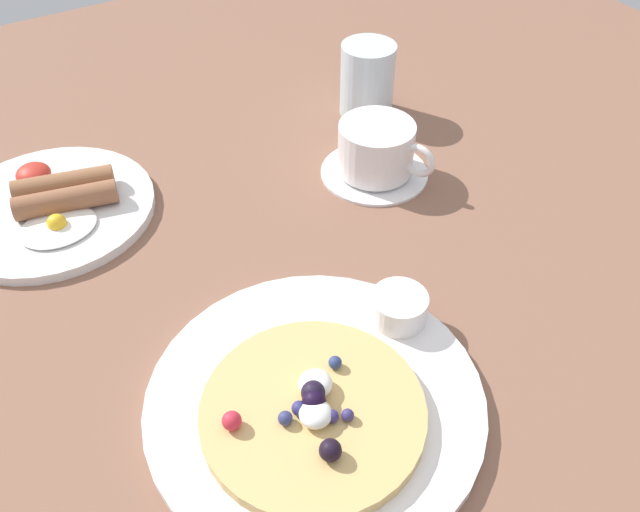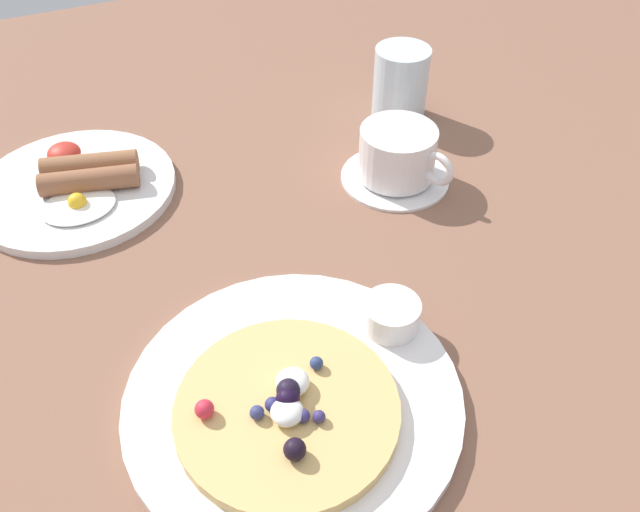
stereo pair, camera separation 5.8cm
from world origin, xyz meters
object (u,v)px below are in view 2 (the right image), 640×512
object	(u,v)px
pancake_plate	(293,399)
coffee_saucer	(395,176)
breakfast_plate	(75,188)
water_glass	(400,84)
syrup_ramekin	(391,315)
coffee_cup	(398,152)

from	to	relation	value
pancake_plate	coffee_saucer	distance (cm)	32.71
breakfast_plate	coffee_saucer	size ratio (longest dim) A/B	1.78
breakfast_plate	water_glass	world-z (taller)	water_glass
syrup_ramekin	coffee_cup	size ratio (longest dim) A/B	0.45
coffee_saucer	water_glass	world-z (taller)	water_glass
coffee_cup	water_glass	bearing A→B (deg)	59.77
pancake_plate	breakfast_plate	bearing A→B (deg)	107.62
pancake_plate	syrup_ramekin	size ratio (longest dim) A/B	5.44
breakfast_plate	coffee_saucer	world-z (taller)	breakfast_plate
syrup_ramekin	coffee_saucer	distance (cm)	23.64
coffee_cup	water_glass	distance (cm)	14.05
breakfast_plate	coffee_saucer	distance (cm)	36.61
breakfast_plate	coffee_cup	size ratio (longest dim) A/B	1.99
pancake_plate	water_glass	distance (cm)	46.56
coffee_cup	breakfast_plate	bearing A→B (deg)	159.30
breakfast_plate	coffee_cup	world-z (taller)	coffee_cup
syrup_ramekin	water_glass	bearing A→B (deg)	59.46
coffee_cup	water_glass	size ratio (longest dim) A/B	1.21
water_glass	coffee_cup	bearing A→B (deg)	-120.23
pancake_plate	water_glass	bearing A→B (deg)	49.94
coffee_saucer	water_glass	size ratio (longest dim) A/B	1.35
syrup_ramekin	coffee_saucer	size ratio (longest dim) A/B	0.41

